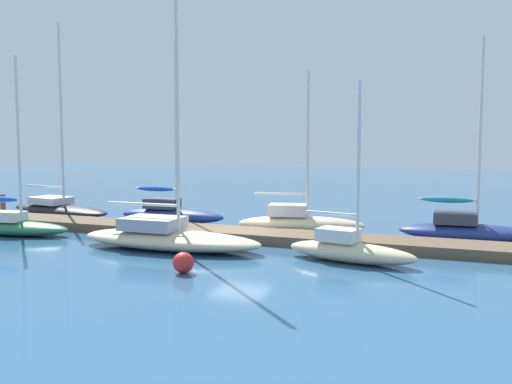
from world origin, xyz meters
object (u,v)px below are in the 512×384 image
object	(u,v)px
sailboat_1	(15,224)
sailboat_6	(467,229)
sailboat_4	(299,222)
sailboat_2	(171,212)
sailboat_5	(349,249)
sailboat_3	(168,236)
sailboat_0	(59,207)
mooring_buoy_red	(183,263)

from	to	relation	value
sailboat_1	sailboat_6	xyz separation A→B (m)	(20.22, 6.17, 0.04)
sailboat_4	sailboat_2	bearing A→B (deg)	162.99
sailboat_1	sailboat_5	distance (m)	16.22
sailboat_3	sailboat_4	xyz separation A→B (m)	(3.94, 5.85, 0.01)
sailboat_2	sailboat_6	world-z (taller)	sailboat_2
sailboat_1	sailboat_4	world-z (taller)	sailboat_1
sailboat_3	sailboat_5	bearing A→B (deg)	1.00
sailboat_0	mooring_buoy_red	world-z (taller)	sailboat_0
sailboat_3	sailboat_4	distance (m)	7.06
sailboat_5	sailboat_6	bearing A→B (deg)	68.55
mooring_buoy_red	sailboat_2	bearing A→B (deg)	121.72
mooring_buoy_red	sailboat_0	bearing A→B (deg)	143.43
sailboat_1	sailboat_2	world-z (taller)	sailboat_2
sailboat_2	sailboat_3	size ratio (longest dim) A/B	0.81
sailboat_3	mooring_buoy_red	distance (m)	4.51
sailboat_0	sailboat_4	xyz separation A→B (m)	(15.31, -0.95, 0.08)
sailboat_2	mooring_buoy_red	bearing A→B (deg)	-61.55
sailboat_4	sailboat_5	size ratio (longest dim) A/B	1.15
sailboat_4	sailboat_3	bearing A→B (deg)	-135.42
sailboat_6	mooring_buoy_red	distance (m)	13.54
sailboat_2	sailboat_4	distance (m)	7.61
sailboat_5	sailboat_0	bearing A→B (deg)	172.29
mooring_buoy_red	sailboat_4	bearing A→B (deg)	82.40
sailboat_1	sailboat_3	size ratio (longest dim) A/B	0.70
sailboat_0	sailboat_5	xyz separation A→B (m)	(19.03, -6.52, 0.03)
sailboat_6	sailboat_3	bearing A→B (deg)	-153.43
sailboat_0	sailboat_5	distance (m)	20.11
sailboat_1	mooring_buoy_red	bearing A→B (deg)	-27.82
sailboat_1	sailboat_3	distance (m)	8.57
sailboat_3	sailboat_6	size ratio (longest dim) A/B	1.33
sailboat_0	mooring_buoy_red	bearing A→B (deg)	-26.35
sailboat_2	sailboat_4	bearing A→B (deg)	-8.84
sailboat_1	sailboat_6	world-z (taller)	sailboat_6
sailboat_2	sailboat_6	size ratio (longest dim) A/B	1.08
sailboat_4	sailboat_5	bearing A→B (deg)	-67.71
sailboat_1	sailboat_4	bearing A→B (deg)	15.39
sailboat_3	sailboat_6	distance (m)	13.35
sailboat_0	mooring_buoy_red	distance (m)	17.49
sailboat_5	sailboat_3	bearing A→B (deg)	-166.70
sailboat_4	sailboat_0	bearing A→B (deg)	165.02
sailboat_5	mooring_buoy_red	size ratio (longest dim) A/B	9.16
sailboat_0	sailboat_1	size ratio (longest dim) A/B	1.32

